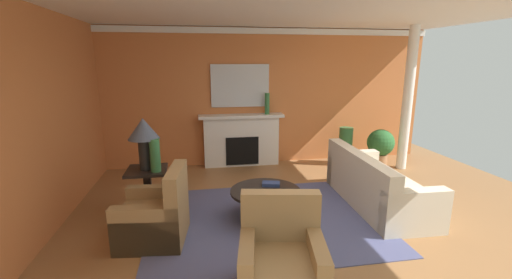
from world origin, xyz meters
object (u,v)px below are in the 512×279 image
at_px(side_table, 148,189).
at_px(vase_mantel_right, 267,104).
at_px(fireplace, 241,141).
at_px(vase_tall_corner, 345,146).
at_px(mantel_mirror, 240,86).
at_px(table_lamp, 144,134).
at_px(sofa, 375,187).
at_px(armchair_near_window, 156,217).
at_px(vase_on_side_table, 155,155).
at_px(potted_plant, 380,145).
at_px(armchair_facing_fireplace, 281,265).
at_px(coffee_table, 265,198).

xyz_separation_m(side_table, vase_mantel_right, (2.22, 2.11, 0.94)).
relative_size(fireplace, vase_tall_corner, 2.21).
height_order(mantel_mirror, vase_tall_corner, mantel_mirror).
bearing_deg(table_lamp, sofa, -4.44).
distance_m(fireplace, sofa, 3.03).
distance_m(armchair_near_window, vase_on_side_table, 0.92).
bearing_deg(potted_plant, sofa, -121.48).
bearing_deg(armchair_facing_fireplace, sofa, 41.99).
bearing_deg(fireplace, side_table, -127.68).
bearing_deg(coffee_table, armchair_facing_fireplace, -95.81).
relative_size(coffee_table, side_table, 1.43).
distance_m(sofa, side_table, 3.48).
bearing_deg(fireplace, mantel_mirror, 90.00).
bearing_deg(fireplace, vase_on_side_table, -123.66).
xyz_separation_m(vase_tall_corner, potted_plant, (0.60, -0.40, 0.09)).
relative_size(coffee_table, vase_mantel_right, 2.23).
bearing_deg(sofa, armchair_near_window, -171.07).
xyz_separation_m(sofa, vase_tall_corner, (0.46, 2.13, 0.11)).
bearing_deg(vase_on_side_table, table_lamp, 141.34).
bearing_deg(table_lamp, vase_mantel_right, 43.57).
bearing_deg(coffee_table, vase_tall_corner, 45.83).
height_order(fireplace, vase_tall_corner, fireplace).
distance_m(vase_mantel_right, potted_plant, 2.55).
bearing_deg(vase_mantel_right, armchair_facing_fireplace, -99.74).
height_order(armchair_facing_fireplace, vase_mantel_right, vase_mantel_right).
xyz_separation_m(mantel_mirror, coffee_table, (-0.00, -2.75, -1.38)).
relative_size(armchair_near_window, vase_on_side_table, 2.02).
bearing_deg(vase_on_side_table, coffee_table, -13.07).
distance_m(fireplace, mantel_mirror, 1.19).
bearing_deg(side_table, armchair_near_window, -76.12).
bearing_deg(vase_on_side_table, side_table, 141.34).
xyz_separation_m(armchair_facing_fireplace, coffee_table, (0.16, 1.57, 0.03)).
bearing_deg(vase_mantel_right, fireplace, 174.89).
xyz_separation_m(fireplace, coffee_table, (-0.00, -2.63, -0.20)).
xyz_separation_m(armchair_facing_fireplace, vase_on_side_table, (-1.36, 1.92, 0.63)).
bearing_deg(table_lamp, mantel_mirror, 53.82).
relative_size(coffee_table, table_lamp, 1.33).
height_order(side_table, potted_plant, potted_plant).
xyz_separation_m(table_lamp, vase_mantel_right, (2.22, 2.11, 0.12)).
distance_m(vase_mantel_right, vase_on_side_table, 3.07).
xyz_separation_m(sofa, armchair_facing_fireplace, (-1.96, -1.77, 0.01)).
height_order(table_lamp, potted_plant, table_lamp).
bearing_deg(sofa, vase_mantel_right, 117.75).
relative_size(fireplace, armchair_near_window, 1.89).
relative_size(mantel_mirror, potted_plant, 1.48).
relative_size(vase_mantel_right, vase_tall_corner, 0.55).
xyz_separation_m(fireplace, vase_on_side_table, (-1.52, -2.28, 0.40)).
relative_size(vase_mantel_right, vase_on_side_table, 0.95).
distance_m(mantel_mirror, vase_on_side_table, 2.94).
relative_size(fireplace, vase_on_side_table, 3.83).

